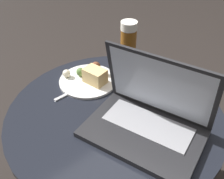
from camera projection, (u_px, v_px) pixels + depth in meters
table at (115, 138)px, 0.98m from camera, size 0.74×0.74×0.50m
laptop at (148, 117)px, 0.80m from camera, size 0.41×0.33×0.25m
beer_glass at (128, 54)px, 0.96m from camera, size 0.06×0.06×0.25m
snack_plate at (90, 77)px, 1.02m from camera, size 0.23×0.23×0.07m
fork at (78, 89)px, 0.99m from camera, size 0.02×0.17×0.00m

